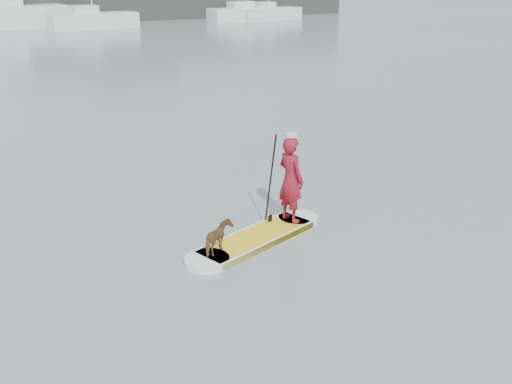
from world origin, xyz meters
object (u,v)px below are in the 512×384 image
dog (218,238)px  sailboat_e (93,19)px  paddleboard (256,238)px  sailboat_f (247,13)px  paddler (291,180)px  sailboat_g (268,13)px

dog → sailboat_e: bearing=-48.9°
paddleboard → sailboat_f: bearing=44.4°
paddler → sailboat_g: (27.89, 46.95, -0.22)m
paddler → sailboat_f: 53.34m
sailboat_e → sailboat_f: bearing=-2.6°
sailboat_e → paddleboard: bearing=-107.3°
paddleboard → sailboat_g: size_ratio=0.30×
sailboat_e → sailboat_f: size_ratio=0.90×
sailboat_f → dog: bearing=-119.7°
sailboat_e → sailboat_g: bearing=-3.1°
sailboat_f → paddleboard: bearing=-119.0°
sailboat_f → sailboat_g: sailboat_f is taller
dog → sailboat_g: sailboat_g is taller
sailboat_e → sailboat_g: sailboat_e is taller
paddler → sailboat_e: (8.43, 46.01, -0.15)m
dog → sailboat_g: (29.76, 47.51, 0.36)m
paddleboard → dog: dog is taller
sailboat_e → sailboat_g: size_ratio=1.10×
sailboat_f → sailboat_g: size_ratio=1.23×
paddleboard → sailboat_g: (28.84, 47.23, 0.70)m
paddleboard → sailboat_e: sailboat_e is taller
paddleboard → sailboat_e: bearing=61.9°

